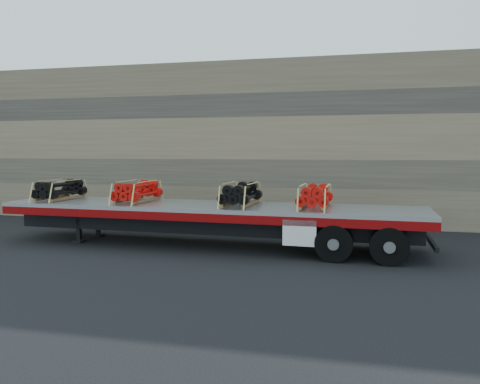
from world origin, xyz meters
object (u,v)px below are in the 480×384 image
(trailer, at_px, (208,225))
(bundle_front, at_px, (60,190))
(bundle_rear, at_px, (315,197))
(bundle_midrear, at_px, (241,195))
(bundle_midfront, at_px, (137,192))

(trailer, xyz_separation_m, bundle_front, (-5.65, 0.20, 1.04))
(bundle_front, distance_m, bundle_rear, 9.18)
(trailer, xyz_separation_m, bundle_midrear, (1.13, -0.04, 1.05))
(bundle_midfront, distance_m, bundle_rear, 6.09)
(bundle_midfront, bearing_deg, trailer, -0.00)
(bundle_midrear, height_order, bundle_rear, bundle_midrear)
(bundle_front, bearing_deg, trailer, -0.00)
(trailer, bearing_deg, bundle_midrear, 0.00)
(trailer, distance_m, bundle_midfront, 2.77)
(bundle_front, distance_m, bundle_midrear, 6.79)
(trailer, height_order, bundle_front, bundle_front)
(bundle_front, height_order, bundle_midrear, bundle_midrear)
(bundle_midfront, relative_size, bundle_midrear, 1.00)
(trailer, distance_m, bundle_rear, 3.67)
(bundle_front, bearing_deg, bundle_rear, -0.00)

